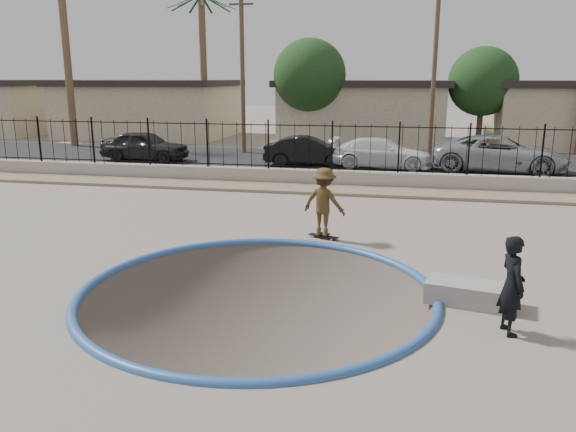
# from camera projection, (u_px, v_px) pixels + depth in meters

# --- Properties ---
(ground) EXTENTS (120.00, 120.00, 2.20)m
(ground) POSITION_uv_depth(u_px,v_px,m) (336.00, 204.00, 23.59)
(ground) COLOR slate
(ground) RESTS_ON ground
(bowl_pit) EXTENTS (6.84, 6.84, 1.80)m
(bowl_pit) POSITION_uv_depth(u_px,v_px,m) (258.00, 292.00, 10.96)
(bowl_pit) COLOR #463B35
(bowl_pit) RESTS_ON ground
(coping_ring) EXTENTS (7.04, 7.04, 0.20)m
(coping_ring) POSITION_uv_depth(u_px,v_px,m) (258.00, 292.00, 10.96)
(coping_ring) COLOR #2E5595
(coping_ring) RESTS_ON ground
(rock_strip) EXTENTS (42.00, 1.60, 0.11)m
(rock_strip) POSITION_uv_depth(u_px,v_px,m) (328.00, 190.00, 20.65)
(rock_strip) COLOR #9D8466
(rock_strip) RESTS_ON ground
(retaining_wall) EXTENTS (42.00, 0.45, 0.60)m
(retaining_wall) POSITION_uv_depth(u_px,v_px,m) (332.00, 178.00, 21.64)
(retaining_wall) COLOR gray
(retaining_wall) RESTS_ON ground
(fence) EXTENTS (40.00, 0.04, 1.80)m
(fence) POSITION_uv_depth(u_px,v_px,m) (332.00, 147.00, 21.35)
(fence) COLOR black
(fence) RESTS_ON retaining_wall
(street) EXTENTS (90.00, 8.00, 0.04)m
(street) POSITION_uv_depth(u_px,v_px,m) (348.00, 161.00, 28.07)
(street) COLOR black
(street) RESTS_ON ground
(house_west) EXTENTS (11.60, 8.60, 3.90)m
(house_west) POSITION_uv_depth(u_px,v_px,m) (150.00, 108.00, 39.56)
(house_west) COLOR tan
(house_west) RESTS_ON ground
(house_center) EXTENTS (10.60, 8.60, 3.90)m
(house_center) POSITION_uv_depth(u_px,v_px,m) (363.00, 111.00, 36.64)
(house_center) COLOR tan
(house_center) RESTS_ON ground
(palm_left) EXTENTS (2.30, 2.30, 11.30)m
(palm_left) POSITION_uv_depth(u_px,v_px,m) (63.00, 8.00, 32.34)
(palm_left) COLOR brown
(palm_left) RESTS_ON ground
(palm_mid) EXTENTS (2.30, 2.30, 9.30)m
(palm_mid) POSITION_uv_depth(u_px,v_px,m) (202.00, 35.00, 35.08)
(palm_mid) COLOR brown
(palm_mid) RESTS_ON ground
(utility_pole_left) EXTENTS (1.70, 0.24, 9.00)m
(utility_pole_left) POSITION_uv_depth(u_px,v_px,m) (242.00, 65.00, 30.02)
(utility_pole_left) COLOR #473323
(utility_pole_left) RESTS_ON ground
(utility_pole_mid) EXTENTS (1.70, 0.24, 9.50)m
(utility_pole_mid) POSITION_uv_depth(u_px,v_px,m) (435.00, 59.00, 28.01)
(utility_pole_mid) COLOR #473323
(utility_pole_mid) RESTS_ON ground
(street_tree_left) EXTENTS (4.32, 4.32, 6.36)m
(street_tree_left) POSITION_uv_depth(u_px,v_px,m) (310.00, 76.00, 33.36)
(street_tree_left) COLOR #473323
(street_tree_left) RESTS_ON ground
(street_tree_mid) EXTENTS (3.96, 3.96, 5.83)m
(street_tree_mid) POSITION_uv_depth(u_px,v_px,m) (483.00, 82.00, 32.45)
(street_tree_mid) COLOR #473323
(street_tree_mid) RESTS_ON ground
(skater) EXTENTS (1.28, 0.97, 1.76)m
(skater) POSITION_uv_depth(u_px,v_px,m) (324.00, 206.00, 14.41)
(skater) COLOR brown
(skater) RESTS_ON ground
(skateboard) EXTENTS (0.84, 0.49, 0.07)m
(skateboard) POSITION_uv_depth(u_px,v_px,m) (323.00, 236.00, 14.61)
(skateboard) COLOR black
(skateboard) RESTS_ON ground
(videographer) EXTENTS (0.54, 0.68, 1.65)m
(videographer) POSITION_uv_depth(u_px,v_px,m) (512.00, 285.00, 9.03)
(videographer) COLOR black
(videographer) RESTS_ON ground
(concrete_ledge) EXTENTS (1.71, 1.02, 0.40)m
(concrete_ledge) POSITION_uv_depth(u_px,v_px,m) (471.00, 293.00, 10.36)
(concrete_ledge) COLOR gray
(concrete_ledge) RESTS_ON ground
(car_a) EXTENTS (4.39, 1.90, 1.48)m
(car_a) POSITION_uv_depth(u_px,v_px,m) (145.00, 146.00, 27.94)
(car_a) COLOR black
(car_a) RESTS_ON street
(car_b) EXTENTS (4.24, 1.80, 1.36)m
(car_b) POSITION_uv_depth(u_px,v_px,m) (308.00, 151.00, 26.34)
(car_b) COLOR black
(car_b) RESTS_ON street
(car_c) EXTENTS (4.76, 2.17, 1.35)m
(car_c) POSITION_uv_depth(u_px,v_px,m) (381.00, 153.00, 25.68)
(car_c) COLOR white
(car_c) RESTS_ON street
(car_d) EXTENTS (5.93, 3.18, 1.58)m
(car_d) POSITION_uv_depth(u_px,v_px,m) (500.00, 154.00, 24.64)
(car_d) COLOR #9FA4A8
(car_d) RESTS_ON street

